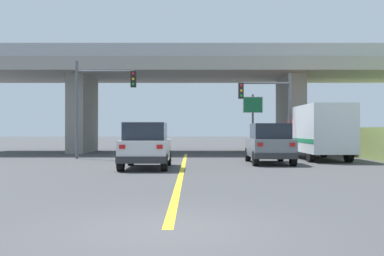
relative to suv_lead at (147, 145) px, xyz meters
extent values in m
plane|color=#424244|center=(1.62, 14.76, -1.01)|extent=(160.00, 160.00, 0.00)
cube|color=gray|center=(1.62, 14.76, 5.17)|extent=(34.28, 8.72, 0.90)
cube|color=gray|center=(-6.31, 14.76, 1.85)|extent=(1.27, 5.23, 5.73)
cube|color=gray|center=(9.54, 14.76, 1.85)|extent=(1.27, 5.23, 5.73)
cube|color=#9EA0A5|center=(1.62, 10.55, 6.08)|extent=(34.28, 0.20, 0.90)
cube|color=#9EA0A5|center=(1.62, 18.97, 6.08)|extent=(34.28, 0.20, 0.90)
cube|color=yellow|center=(1.62, -0.23, -1.01)|extent=(0.20, 24.53, 0.01)
cube|color=silver|center=(0.00, 0.11, -0.20)|extent=(1.99, 4.27, 0.90)
cube|color=#1E232D|center=(0.00, -0.21, 0.63)|extent=(1.75, 2.35, 0.76)
cube|color=#2D2D30|center=(0.00, -1.98, -0.51)|extent=(2.03, 0.20, 0.28)
cube|color=red|center=(-0.75, -2.05, 0.02)|extent=(0.24, 0.06, 0.16)
cube|color=red|center=(0.75, -2.05, 0.02)|extent=(0.24, 0.06, 0.16)
cylinder|color=black|center=(-0.89, 1.69, -0.65)|extent=(0.26, 0.72, 0.72)
cylinder|color=black|center=(0.89, 1.69, -0.65)|extent=(0.26, 0.72, 0.72)
cylinder|color=black|center=(-0.89, -1.48, -0.65)|extent=(0.26, 0.72, 0.72)
cylinder|color=black|center=(0.89, -1.48, -0.65)|extent=(0.26, 0.72, 0.72)
cube|color=slate|center=(5.93, 2.94, -0.20)|extent=(2.02, 4.42, 0.90)
cube|color=#1E232D|center=(5.92, 2.61, 0.63)|extent=(1.76, 2.44, 0.76)
cube|color=#2D2D30|center=(5.90, 0.79, -0.51)|extent=(2.01, 0.22, 0.28)
cube|color=red|center=(5.16, 0.73, 0.02)|extent=(0.24, 0.06, 0.16)
cube|color=red|center=(6.64, 0.71, 0.02)|extent=(0.24, 0.06, 0.16)
cylinder|color=black|center=(5.06, 4.59, -0.65)|extent=(0.27, 0.72, 0.72)
cylinder|color=black|center=(6.83, 4.57, -0.65)|extent=(0.27, 0.72, 0.72)
cylinder|color=black|center=(5.02, 1.30, -0.65)|extent=(0.27, 0.72, 0.72)
cylinder|color=black|center=(6.79, 1.28, -0.65)|extent=(0.27, 0.72, 0.72)
cube|color=red|center=(9.30, 8.54, 0.39)|extent=(2.20, 2.00, 1.90)
cube|color=silver|center=(9.30, 5.11, 0.75)|extent=(2.31, 4.85, 2.63)
cube|color=#197F4C|center=(9.30, 5.11, 0.09)|extent=(2.33, 4.75, 0.24)
cylinder|color=black|center=(8.30, 8.54, -0.56)|extent=(0.30, 0.90, 0.90)
cylinder|color=black|center=(10.30, 8.54, -0.56)|extent=(0.30, 0.90, 0.90)
cylinder|color=black|center=(8.30, 3.90, -0.56)|extent=(0.30, 0.90, 0.90)
cylinder|color=black|center=(10.30, 3.90, -0.56)|extent=(0.30, 0.90, 0.90)
cylinder|color=#56595E|center=(8.04, 7.83, 1.57)|extent=(0.18, 0.18, 5.16)
cylinder|color=#56595E|center=(6.54, 7.83, 3.56)|extent=(3.01, 0.12, 0.12)
cube|color=#232326|center=(5.03, 7.83, 3.08)|extent=(0.32, 0.26, 0.96)
sphere|color=red|center=(5.03, 7.68, 3.38)|extent=(0.16, 0.16, 0.16)
sphere|color=gold|center=(5.03, 7.68, 3.08)|extent=(0.16, 0.16, 0.16)
sphere|color=green|center=(5.03, 7.68, 2.78)|extent=(0.16, 0.16, 0.16)
cylinder|color=#56595E|center=(-4.81, 6.93, 1.89)|extent=(0.18, 0.18, 5.80)
cylinder|color=#56595E|center=(-3.13, 6.93, 4.18)|extent=(3.37, 0.12, 0.12)
cube|color=black|center=(-1.44, 6.93, 3.70)|extent=(0.32, 0.26, 0.96)
sphere|color=red|center=(-1.44, 6.78, 4.00)|extent=(0.16, 0.16, 0.16)
sphere|color=gold|center=(-1.44, 6.78, 3.70)|extent=(0.16, 0.16, 0.16)
sphere|color=green|center=(-1.44, 6.78, 3.40)|extent=(0.16, 0.16, 0.16)
cylinder|color=#56595E|center=(6.33, 12.15, 1.09)|extent=(0.14, 0.14, 4.20)
cube|color=#197242|center=(6.33, 12.09, 2.46)|extent=(1.32, 0.08, 1.05)
cube|color=white|center=(6.33, 12.09, 2.46)|extent=(1.40, 0.04, 1.13)
camera|label=1|loc=(2.03, -20.32, 0.69)|focal=43.04mm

